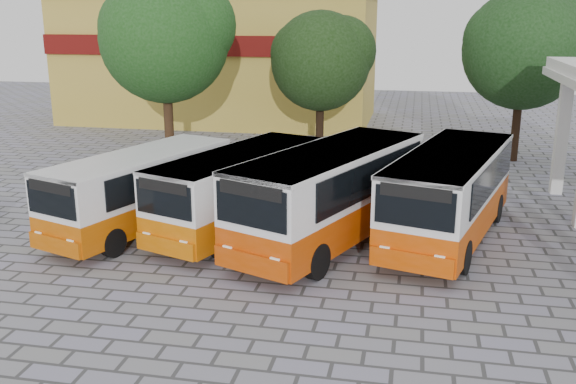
% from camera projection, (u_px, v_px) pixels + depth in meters
% --- Properties ---
extents(ground, '(90.00, 90.00, 0.00)m').
position_uv_depth(ground, '(331.00, 279.00, 17.86)').
color(ground, gray).
rests_on(ground, ground).
extents(shophouse_block, '(20.40, 10.40, 8.30)m').
position_uv_depth(shophouse_block, '(222.00, 58.00, 43.33)').
color(shophouse_block, '#B09332').
rests_on(shophouse_block, ground).
extents(bus_far_left, '(4.47, 7.78, 2.63)m').
position_uv_depth(bus_far_left, '(141.00, 187.00, 21.48)').
color(bus_far_left, '#B54B00').
rests_on(bus_far_left, ground).
extents(bus_centre_left, '(4.65, 8.00, 2.70)m').
position_uv_depth(bus_centre_left, '(240.00, 186.00, 21.39)').
color(bus_centre_left, '#C35A00').
rests_on(bus_centre_left, ground).
extents(bus_centre_right, '(5.57, 9.04, 3.04)m').
position_uv_depth(bus_centre_right, '(331.00, 190.00, 20.16)').
color(bus_centre_right, '#B63900').
rests_on(bus_centre_right, ground).
extents(bus_far_right, '(4.57, 8.60, 2.93)m').
position_uv_depth(bus_far_right, '(450.00, 190.00, 20.45)').
color(bus_far_right, '#C64000').
rests_on(bus_far_right, ground).
extents(tree_left, '(6.51, 6.20, 9.04)m').
position_uv_depth(tree_left, '(166.00, 34.00, 30.68)').
color(tree_left, '#422A18').
rests_on(tree_left, ground).
extents(tree_middle, '(5.23, 4.98, 7.27)m').
position_uv_depth(tree_middle, '(322.00, 58.00, 32.01)').
color(tree_middle, black).
rests_on(tree_middle, ground).
extents(tree_right, '(6.02, 5.73, 8.30)m').
position_uv_depth(tree_right, '(525.00, 45.00, 30.48)').
color(tree_right, black).
rests_on(tree_right, ground).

